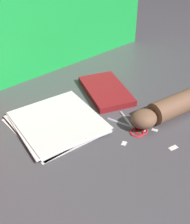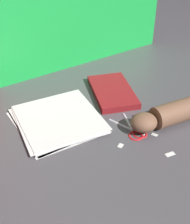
% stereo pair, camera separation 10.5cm
% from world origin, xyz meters
% --- Properties ---
extents(ground_plane, '(6.00, 6.00, 0.00)m').
position_xyz_m(ground_plane, '(0.00, 0.00, 0.00)').
color(ground_plane, '#4C494F').
extents(backdrop_panel_center, '(0.85, 0.11, 0.44)m').
position_xyz_m(backdrop_panel_center, '(0.19, 0.45, 0.22)').
color(backdrop_panel_center, green).
rests_on(backdrop_panel_center, ground_plane).
extents(paper_stack, '(0.30, 0.32, 0.02)m').
position_xyz_m(paper_stack, '(-0.10, 0.07, 0.01)').
color(paper_stack, white).
rests_on(paper_stack, ground_plane).
extents(book_closed, '(0.21, 0.28, 0.02)m').
position_xyz_m(book_closed, '(0.17, 0.14, 0.01)').
color(book_closed, maroon).
rests_on(book_closed, ground_plane).
extents(scissors, '(0.09, 0.16, 0.01)m').
position_xyz_m(scissors, '(0.11, -0.10, 0.00)').
color(scissors, silver).
rests_on(scissors, ground_plane).
extents(hand_forearm, '(0.35, 0.09, 0.08)m').
position_xyz_m(hand_forearm, '(0.27, -0.12, 0.04)').
color(hand_forearm, brown).
rests_on(hand_forearm, ground_plane).
extents(paper_scrap_near, '(0.03, 0.02, 0.00)m').
position_xyz_m(paper_scrap_near, '(0.03, -0.14, 0.00)').
color(paper_scrap_near, white).
rests_on(paper_scrap_near, ground_plane).
extents(paper_scrap_mid, '(0.01, 0.01, 0.00)m').
position_xyz_m(paper_scrap_mid, '(0.13, -0.13, 0.00)').
color(paper_scrap_mid, white).
rests_on(paper_scrap_mid, ground_plane).
extents(paper_scrap_far, '(0.03, 0.02, 0.00)m').
position_xyz_m(paper_scrap_far, '(0.15, -0.25, 0.00)').
color(paper_scrap_far, white).
rests_on(paper_scrap_far, ground_plane).
extents(paper_scrap_side, '(0.02, 0.02, 0.00)m').
position_xyz_m(paper_scrap_side, '(0.16, -0.15, 0.00)').
color(paper_scrap_side, white).
rests_on(paper_scrap_side, ground_plane).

